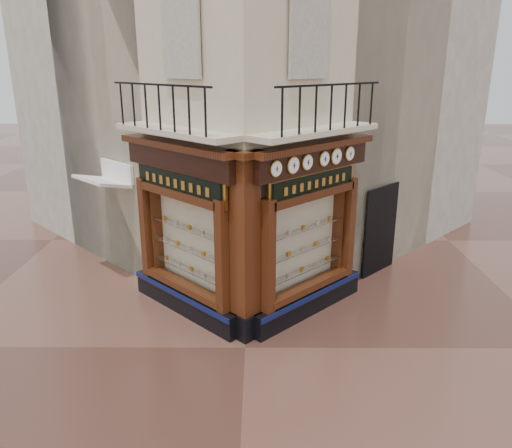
{
  "coord_description": "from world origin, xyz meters",
  "views": [
    {
      "loc": [
        0.26,
        -8.94,
        5.54
      ],
      "look_at": [
        0.21,
        2.0,
        2.02
      ],
      "focal_mm": 35.0,
      "sensor_mm": 36.0,
      "label": 1
    }
  ],
  "objects_px": {
    "corner_pilaster": "(245,250)",
    "signboard_right": "(314,183)",
    "signboard_left": "(178,183)",
    "clock_b": "(293,165)",
    "clock_a": "(276,169)",
    "clock_f": "(349,154)",
    "clock_c": "(307,162)",
    "clock_d": "(324,159)",
    "awning": "(111,277)",
    "clock_e": "(336,156)"
  },
  "relations": [
    {
      "from": "clock_d",
      "to": "awning",
      "type": "xyz_separation_m",
      "value": [
        -5.42,
        1.99,
        -3.62
      ]
    },
    {
      "from": "signboard_left",
      "to": "signboard_right",
      "type": "bearing_deg",
      "value": -135.0
    },
    {
      "from": "clock_b",
      "to": "clock_c",
      "type": "height_order",
      "value": "clock_b"
    },
    {
      "from": "clock_a",
      "to": "clock_b",
      "type": "bearing_deg",
      "value": 0.0
    },
    {
      "from": "clock_c",
      "to": "signboard_right",
      "type": "height_order",
      "value": "clock_c"
    },
    {
      "from": "clock_a",
      "to": "signboard_right",
      "type": "relative_size",
      "value": 0.16
    },
    {
      "from": "corner_pilaster",
      "to": "clock_e",
      "type": "relative_size",
      "value": 10.89
    },
    {
      "from": "clock_d",
      "to": "signboard_left",
      "type": "xyz_separation_m",
      "value": [
        -3.12,
        -0.04,
        -0.52
      ]
    },
    {
      "from": "clock_a",
      "to": "awning",
      "type": "bearing_deg",
      "value": 99.99
    },
    {
      "from": "clock_b",
      "to": "clock_d",
      "type": "relative_size",
      "value": 1.08
    },
    {
      "from": "clock_e",
      "to": "clock_f",
      "type": "distance_m",
      "value": 0.5
    },
    {
      "from": "corner_pilaster",
      "to": "clock_d",
      "type": "height_order",
      "value": "corner_pilaster"
    },
    {
      "from": "awning",
      "to": "clock_a",
      "type": "bearing_deg",
      "value": -170.01
    },
    {
      "from": "clock_e",
      "to": "clock_b",
      "type": "bearing_deg",
      "value": -180.0
    },
    {
      "from": "clock_b",
      "to": "clock_f",
      "type": "distance_m",
      "value": 1.92
    },
    {
      "from": "clock_f",
      "to": "clock_a",
      "type": "bearing_deg",
      "value": -180.0
    },
    {
      "from": "clock_a",
      "to": "clock_d",
      "type": "height_order",
      "value": "clock_d"
    },
    {
      "from": "clock_c",
      "to": "corner_pilaster",
      "type": "bearing_deg",
      "value": 162.59
    },
    {
      "from": "clock_a",
      "to": "clock_f",
      "type": "height_order",
      "value": "clock_f"
    },
    {
      "from": "awning",
      "to": "signboard_left",
      "type": "relative_size",
      "value": 0.67
    },
    {
      "from": "clock_b",
      "to": "clock_d",
      "type": "bearing_deg",
      "value": 0.0
    },
    {
      "from": "clock_b",
      "to": "clock_d",
      "type": "distance_m",
      "value": 1.0
    },
    {
      "from": "signboard_left",
      "to": "signboard_right",
      "type": "height_order",
      "value": "signboard_left"
    },
    {
      "from": "clock_b",
      "to": "corner_pilaster",
      "type": "bearing_deg",
      "value": 155.14
    },
    {
      "from": "clock_b",
      "to": "clock_f",
      "type": "relative_size",
      "value": 1.07
    },
    {
      "from": "corner_pilaster",
      "to": "signboard_left",
      "type": "relative_size",
      "value": 1.78
    },
    {
      "from": "clock_a",
      "to": "signboard_right",
      "type": "xyz_separation_m",
      "value": [
        0.86,
        1.02,
        -0.52
      ]
    },
    {
      "from": "corner_pilaster",
      "to": "clock_b",
      "type": "xyz_separation_m",
      "value": [
        0.95,
        0.35,
        1.67
      ]
    },
    {
      "from": "corner_pilaster",
      "to": "clock_a",
      "type": "relative_size",
      "value": 12.32
    },
    {
      "from": "clock_f",
      "to": "awning",
      "type": "xyz_separation_m",
      "value": [
        -6.07,
        1.34,
        -3.62
      ]
    },
    {
      "from": "clock_d",
      "to": "clock_f",
      "type": "bearing_deg",
      "value": -0.0
    },
    {
      "from": "clock_f",
      "to": "signboard_left",
      "type": "distance_m",
      "value": 3.87
    },
    {
      "from": "clock_b",
      "to": "clock_e",
      "type": "distance_m",
      "value": 1.42
    },
    {
      "from": "signboard_left",
      "to": "corner_pilaster",
      "type": "bearing_deg",
      "value": -169.75
    },
    {
      "from": "clock_b",
      "to": "signboard_right",
      "type": "xyz_separation_m",
      "value": [
        0.51,
        0.66,
        -0.52
      ]
    },
    {
      "from": "corner_pilaster",
      "to": "clock_a",
      "type": "height_order",
      "value": "corner_pilaster"
    },
    {
      "from": "corner_pilaster",
      "to": "awning",
      "type": "relative_size",
      "value": 2.64
    },
    {
      "from": "awning",
      "to": "signboard_left",
      "type": "bearing_deg",
      "value": -176.57
    },
    {
      "from": "corner_pilaster",
      "to": "clock_a",
      "type": "distance_m",
      "value": 1.78
    },
    {
      "from": "corner_pilaster",
      "to": "signboard_left",
      "type": "height_order",
      "value": "corner_pilaster"
    },
    {
      "from": "signboard_right",
      "to": "clock_d",
      "type": "bearing_deg",
      "value": -32.72
    },
    {
      "from": "corner_pilaster",
      "to": "clock_e",
      "type": "bearing_deg",
      "value": -10.32
    },
    {
      "from": "corner_pilaster",
      "to": "signboard_right",
      "type": "relative_size",
      "value": 1.95
    },
    {
      "from": "clock_c",
      "to": "clock_f",
      "type": "bearing_deg",
      "value": 0.0
    },
    {
      "from": "clock_e",
      "to": "signboard_left",
      "type": "relative_size",
      "value": 0.16
    },
    {
      "from": "corner_pilaster",
      "to": "signboard_right",
      "type": "xyz_separation_m",
      "value": [
        1.46,
        1.01,
        1.15
      ]
    },
    {
      "from": "clock_a",
      "to": "awning",
      "type": "distance_m",
      "value": 6.44
    },
    {
      "from": "signboard_right",
      "to": "corner_pilaster",
      "type": "bearing_deg",
      "value": 169.75
    },
    {
      "from": "clock_d",
      "to": "awning",
      "type": "distance_m",
      "value": 6.82
    },
    {
      "from": "clock_c",
      "to": "signboard_left",
      "type": "distance_m",
      "value": 2.8
    }
  ]
}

